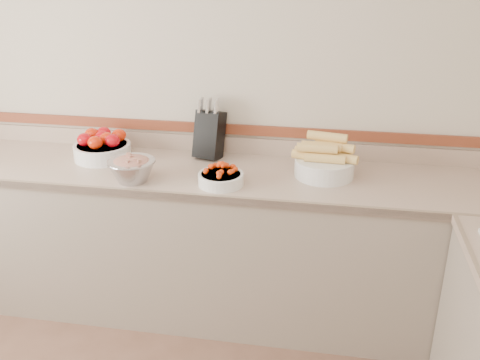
% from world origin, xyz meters
% --- Properties ---
extents(back_wall, '(4.00, 0.00, 4.00)m').
position_xyz_m(back_wall, '(0.00, 2.00, 1.30)').
color(back_wall, beige).
rests_on(back_wall, ground_plane).
extents(counter_back, '(4.00, 0.65, 1.08)m').
position_xyz_m(counter_back, '(0.00, 1.68, 0.45)').
color(counter_back, tan).
rests_on(counter_back, ground_plane).
extents(knife_block, '(0.19, 0.21, 0.36)m').
position_xyz_m(knife_block, '(0.07, 1.90, 1.05)').
color(knife_block, black).
rests_on(knife_block, counter_back).
extents(tomato_bowl, '(0.33, 0.33, 0.16)m').
position_xyz_m(tomato_bowl, '(-0.54, 1.77, 0.97)').
color(tomato_bowl, white).
rests_on(tomato_bowl, counter_back).
extents(cherry_tomato_bowl, '(0.24, 0.24, 0.13)m').
position_xyz_m(cherry_tomato_bowl, '(0.22, 1.51, 0.94)').
color(cherry_tomato_bowl, white).
rests_on(cherry_tomato_bowl, counter_back).
extents(corn_bowl, '(0.36, 0.32, 0.24)m').
position_xyz_m(corn_bowl, '(0.75, 1.72, 0.98)').
color(corn_bowl, white).
rests_on(corn_bowl, counter_back).
extents(rhubarb_bowl, '(0.25, 0.25, 0.14)m').
position_xyz_m(rhubarb_bowl, '(-0.25, 1.47, 0.97)').
color(rhubarb_bowl, '#B2B2BA').
rests_on(rhubarb_bowl, counter_back).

